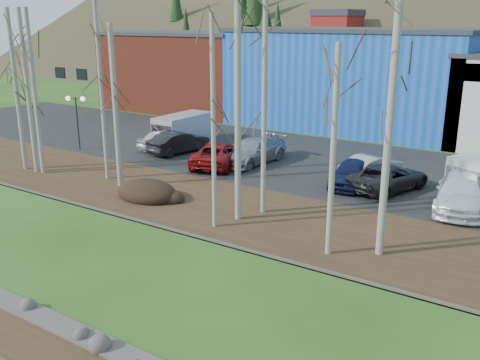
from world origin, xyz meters
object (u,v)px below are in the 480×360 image
Objects in this scene: car_5 at (372,167)px; car_1 at (179,142)px; street_lamp at (76,108)px; car_7 at (461,193)px; car_2 at (218,154)px; car_6 at (388,177)px; car_0 at (166,139)px; car_4 at (351,173)px; car_3 at (253,151)px; van_grey at (181,129)px.

car_1 is at bearing 22.93° from car_5.
street_lamp reaches higher than car_7.
street_lamp is 11.14m from car_2.
car_2 is at bearing 22.67° from car_6.
car_2 is at bearing 170.51° from car_7.
car_2 is (10.74, 1.96, -2.23)m from street_lamp.
car_4 is at bearing -171.35° from car_0.
car_7 is (3.89, -0.94, 0.09)m from car_6.
car_3 is at bearing -149.66° from car_2.
car_4 is 2.01m from car_6.
car_1 is at bearing 4.61° from street_lamp.
van_grey is (-7.47, 1.87, 0.26)m from car_3.
street_lamp is 0.79× the size of van_grey.
car_7 is (14.54, -0.07, 0.05)m from car_2.
car_1 is 0.85× the size of car_2.
car_4 is (19.43, 2.44, -2.24)m from street_lamp.
car_3 reaches higher than car_1.
car_7 reaches higher than car_0.
car_0 is 20.27m from car_7.
car_0 is 5.86m from car_2.
car_1 is 0.90× the size of car_6.
street_lamp is at bearing -8.73° from car_2.
car_6 is (14.86, -0.28, -0.04)m from car_1.
car_0 is at bearing 20.94° from car_5.
car_2 is 1.12× the size of van_grey.
street_lamp is 7.57m from van_grey.
car_1 is 0.83× the size of car_7.
street_lamp is at bearing -179.78° from car_4.
street_lamp reaches higher than car_4.
car_4 is at bearing 164.05° from car_2.
car_7 reaches higher than car_5.
car_0 is (5.08, 3.50, -2.25)m from street_lamp.
van_grey is (4.75, 5.57, -1.92)m from street_lamp.
car_4 is 1.00× the size of car_5.
car_6 is (9.17, -0.86, -0.09)m from car_3.
car_7 reaches higher than car_3.
car_2 is 9.48m from car_5.
street_lamp is 20.50m from car_5.
car_2 reaches higher than car_6.
car_0 is 2.12m from van_grey.
street_lamp is 12.96m from car_3.
car_0 reaches higher than car_5.
car_6 is at bearing -171.13° from car_1.
car_5 is (14.82, 0.90, -0.01)m from car_0.
car_2 reaches higher than car_4.
car_5 is (19.90, 4.39, -2.26)m from street_lamp.
car_5 is 5.94m from car_7.
car_6 is (21.40, 2.84, -2.27)m from street_lamp.
van_grey is at bearing 28.62° from street_lamp.
car_5 reaches higher than car_6.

